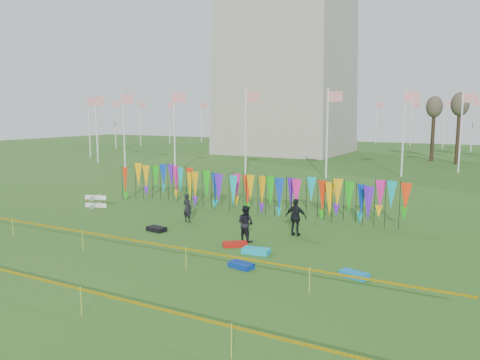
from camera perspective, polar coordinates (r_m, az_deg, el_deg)
The scene contains 14 objects.
ground at distance 22.05m, azimuth -9.21°, elevation -7.38°, with size 160.00×160.00×0.00m, color #235317.
flagpole_ring at distance 70.22m, azimuth 5.74°, elevation 6.62°, with size 57.40×56.16×8.00m.
banner_row at distance 28.00m, azimuth 0.86°, elevation -0.93°, with size 18.64×0.64×2.32m.
caution_tape_near at distance 19.92m, azimuth -14.75°, elevation -6.92°, with size 26.00×0.02×0.90m.
caution_tape_far at distance 16.92m, azimuth -26.02°, elevation -10.21°, with size 26.00×0.02×0.90m.
box_kite at distance 30.56m, azimuth -17.19°, elevation -2.50°, with size 0.72×0.72×0.80m.
person_left at distance 25.51m, azimuth -6.44°, elevation -3.39°, with size 0.57×0.42×1.56m, color black.
person_mid at distance 21.58m, azimuth 0.69°, elevation -5.30°, with size 0.82×0.50×1.68m, color black.
person_right at distance 22.65m, azimuth 6.83°, elevation -4.54°, with size 1.06×0.60×1.81m, color black.
kite_bag_turquoise at distance 19.92m, azimuth 1.97°, elevation -8.64°, with size 1.14×0.57×0.23m, color #0EB1D4.
kite_bag_blue at distance 18.17m, azimuth 0.15°, elevation -10.34°, with size 0.96×0.50×0.20m, color #09319F.
kite_bag_red at distance 20.94m, azimuth -0.61°, elevation -7.83°, with size 1.07×0.49×0.20m, color red.
kite_bag_black at distance 23.92m, azimuth -10.15°, elevation -5.89°, with size 0.96×0.56×0.22m, color black.
kite_bag_teal at distance 17.68m, azimuth 13.75°, elevation -11.14°, with size 1.02×0.49×0.20m, color #0E7FC4.
Camera 1 is at (13.04, -16.78, 5.88)m, focal length 35.00 mm.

